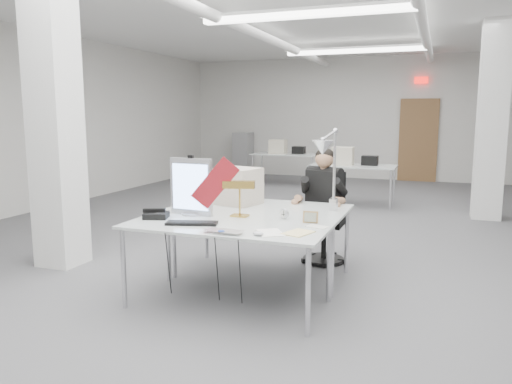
{
  "coord_description": "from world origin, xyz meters",
  "views": [
    {
      "loc": [
        1.74,
        -6.48,
        1.72
      ],
      "look_at": [
        0.08,
        -2.0,
        0.97
      ],
      "focal_mm": 35.0,
      "sensor_mm": 36.0,
      "label": 1
    }
  ],
  "objects_px": {
    "office_chair": "(324,222)",
    "architect_lamp": "(329,166)",
    "beige_monitor": "(238,186)",
    "desk_main": "(228,225)",
    "laptop": "(221,233)",
    "bankers_lamp": "(240,199)",
    "desk_phone": "(156,215)",
    "monitor": "(191,187)",
    "seated_person": "(324,187)"
  },
  "relations": [
    {
      "from": "office_chair",
      "to": "monitor",
      "type": "relative_size",
      "value": 1.74
    },
    {
      "from": "desk_phone",
      "to": "bankers_lamp",
      "type": "bearing_deg",
      "value": 7.54
    },
    {
      "from": "beige_monitor",
      "to": "architect_lamp",
      "type": "xyz_separation_m",
      "value": [
        1.04,
        -0.25,
        0.28
      ]
    },
    {
      "from": "desk_phone",
      "to": "architect_lamp",
      "type": "relative_size",
      "value": 0.23
    },
    {
      "from": "monitor",
      "to": "beige_monitor",
      "type": "height_order",
      "value": "monitor"
    },
    {
      "from": "desk_main",
      "to": "laptop",
      "type": "height_order",
      "value": "laptop"
    },
    {
      "from": "office_chair",
      "to": "architect_lamp",
      "type": "bearing_deg",
      "value": -56.13
    },
    {
      "from": "office_chair",
      "to": "beige_monitor",
      "type": "relative_size",
      "value": 2.31
    },
    {
      "from": "laptop",
      "to": "desk_phone",
      "type": "bearing_deg",
      "value": 157.85
    },
    {
      "from": "beige_monitor",
      "to": "bankers_lamp",
      "type": "bearing_deg",
      "value": -51.09
    },
    {
      "from": "laptop",
      "to": "desk_main",
      "type": "bearing_deg",
      "value": 108.01
    },
    {
      "from": "desk_main",
      "to": "laptop",
      "type": "xyz_separation_m",
      "value": [
        0.11,
        -0.38,
        0.03
      ]
    },
    {
      "from": "desk_main",
      "to": "beige_monitor",
      "type": "xyz_separation_m",
      "value": [
        -0.29,
        0.94,
        0.21
      ]
    },
    {
      "from": "laptop",
      "to": "desk_phone",
      "type": "relative_size",
      "value": 1.5
    },
    {
      "from": "monitor",
      "to": "bankers_lamp",
      "type": "height_order",
      "value": "monitor"
    },
    {
      "from": "monitor",
      "to": "beige_monitor",
      "type": "relative_size",
      "value": 1.33
    },
    {
      "from": "office_chair",
      "to": "laptop",
      "type": "relative_size",
      "value": 2.91
    },
    {
      "from": "seated_person",
      "to": "desk_phone",
      "type": "xyz_separation_m",
      "value": [
        -1.24,
        -1.57,
        -0.12
      ]
    },
    {
      "from": "seated_person",
      "to": "beige_monitor",
      "type": "height_order",
      "value": "seated_person"
    },
    {
      "from": "office_chair",
      "to": "desk_phone",
      "type": "bearing_deg",
      "value": -108.23
    },
    {
      "from": "desk_phone",
      "to": "seated_person",
      "type": "bearing_deg",
      "value": 33.23
    },
    {
      "from": "desk_main",
      "to": "beige_monitor",
      "type": "height_order",
      "value": "beige_monitor"
    },
    {
      "from": "laptop",
      "to": "beige_monitor",
      "type": "distance_m",
      "value": 1.4
    },
    {
      "from": "bankers_lamp",
      "to": "beige_monitor",
      "type": "xyz_separation_m",
      "value": [
        -0.27,
        0.61,
        0.03
      ]
    },
    {
      "from": "office_chair",
      "to": "monitor",
      "type": "height_order",
      "value": "monitor"
    },
    {
      "from": "monitor",
      "to": "laptop",
      "type": "distance_m",
      "value": 0.92
    },
    {
      "from": "desk_phone",
      "to": "architect_lamp",
      "type": "xyz_separation_m",
      "value": [
        1.48,
        0.71,
        0.45
      ]
    },
    {
      "from": "monitor",
      "to": "desk_phone",
      "type": "height_order",
      "value": "monitor"
    },
    {
      "from": "laptop",
      "to": "beige_monitor",
      "type": "relative_size",
      "value": 0.79
    },
    {
      "from": "desk_main",
      "to": "monitor",
      "type": "bearing_deg",
      "value": 152.52
    },
    {
      "from": "desk_main",
      "to": "office_chair",
      "type": "relative_size",
      "value": 1.89
    },
    {
      "from": "beige_monitor",
      "to": "seated_person",
      "type": "bearing_deg",
      "value": 52.64
    },
    {
      "from": "bankers_lamp",
      "to": "beige_monitor",
      "type": "distance_m",
      "value": 0.67
    },
    {
      "from": "laptop",
      "to": "architect_lamp",
      "type": "xyz_separation_m",
      "value": [
        0.64,
        1.08,
        0.46
      ]
    },
    {
      "from": "office_chair",
      "to": "beige_monitor",
      "type": "height_order",
      "value": "beige_monitor"
    },
    {
      "from": "desk_main",
      "to": "monitor",
      "type": "height_order",
      "value": "monitor"
    },
    {
      "from": "desk_main",
      "to": "bankers_lamp",
      "type": "distance_m",
      "value": 0.38
    },
    {
      "from": "desk_phone",
      "to": "laptop",
      "type": "bearing_deg",
      "value": -42.49
    },
    {
      "from": "monitor",
      "to": "desk_phone",
      "type": "xyz_separation_m",
      "value": [
        -0.23,
        -0.26,
        -0.25
      ]
    },
    {
      "from": "bankers_lamp",
      "to": "office_chair",
      "type": "bearing_deg",
      "value": 51.73
    },
    {
      "from": "office_chair",
      "to": "seated_person",
      "type": "height_order",
      "value": "seated_person"
    },
    {
      "from": "laptop",
      "to": "beige_monitor",
      "type": "xyz_separation_m",
      "value": [
        -0.4,
        1.33,
        0.18
      ]
    },
    {
      "from": "laptop",
      "to": "architect_lamp",
      "type": "height_order",
      "value": "architect_lamp"
    },
    {
      "from": "architect_lamp",
      "to": "bankers_lamp",
      "type": "bearing_deg",
      "value": -177.43
    },
    {
      "from": "bankers_lamp",
      "to": "architect_lamp",
      "type": "height_order",
      "value": "architect_lamp"
    },
    {
      "from": "office_chair",
      "to": "monitor",
      "type": "distance_m",
      "value": 1.78
    },
    {
      "from": "office_chair",
      "to": "architect_lamp",
      "type": "distance_m",
      "value": 1.2
    },
    {
      "from": "desk_main",
      "to": "monitor",
      "type": "distance_m",
      "value": 0.62
    },
    {
      "from": "beige_monitor",
      "to": "desk_main",
      "type": "bearing_deg",
      "value": -57.8
    },
    {
      "from": "office_chair",
      "to": "desk_phone",
      "type": "distance_m",
      "value": 2.06
    }
  ]
}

